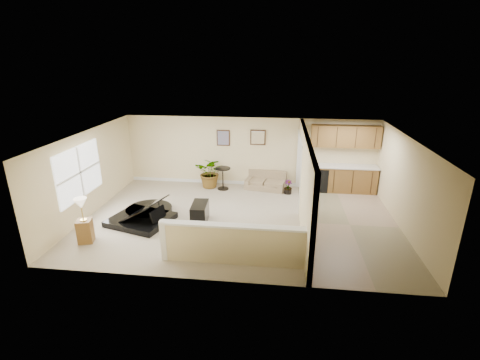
# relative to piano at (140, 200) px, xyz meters

# --- Properties ---
(floor) EXTENTS (9.00, 9.00, 0.00)m
(floor) POSITION_rel_piano_xyz_m (2.85, 0.37, -0.64)
(floor) COLOR #B5A98C
(floor) RESTS_ON ground
(back_wall) EXTENTS (9.00, 0.04, 2.50)m
(back_wall) POSITION_rel_piano_xyz_m (2.85, 3.37, 0.61)
(back_wall) COLOR beige
(back_wall) RESTS_ON floor
(front_wall) EXTENTS (9.00, 0.04, 2.50)m
(front_wall) POSITION_rel_piano_xyz_m (2.85, -2.63, 0.61)
(front_wall) COLOR beige
(front_wall) RESTS_ON floor
(left_wall) EXTENTS (0.04, 6.00, 2.50)m
(left_wall) POSITION_rel_piano_xyz_m (-1.65, 0.37, 0.61)
(left_wall) COLOR beige
(left_wall) RESTS_ON floor
(right_wall) EXTENTS (0.04, 6.00, 2.50)m
(right_wall) POSITION_rel_piano_xyz_m (7.35, 0.37, 0.61)
(right_wall) COLOR beige
(right_wall) RESTS_ON floor
(ceiling) EXTENTS (9.00, 6.00, 0.04)m
(ceiling) POSITION_rel_piano_xyz_m (2.85, 0.37, 1.86)
(ceiling) COLOR white
(ceiling) RESTS_ON back_wall
(kitchen_vinyl) EXTENTS (2.70, 6.00, 0.01)m
(kitchen_vinyl) POSITION_rel_piano_xyz_m (6.00, 0.37, -0.64)
(kitchen_vinyl) COLOR gray
(kitchen_vinyl) RESTS_ON floor
(interior_partition) EXTENTS (0.18, 5.99, 2.50)m
(interior_partition) POSITION_rel_piano_xyz_m (4.65, 0.62, 0.58)
(interior_partition) COLOR beige
(interior_partition) RESTS_ON floor
(pony_half_wall) EXTENTS (3.42, 0.22, 1.00)m
(pony_half_wall) POSITION_rel_piano_xyz_m (2.92, -1.93, -0.12)
(pony_half_wall) COLOR beige
(pony_half_wall) RESTS_ON floor
(left_window) EXTENTS (0.05, 2.15, 1.45)m
(left_window) POSITION_rel_piano_xyz_m (-1.64, -0.13, 0.81)
(left_window) COLOR white
(left_window) RESTS_ON left_wall
(wall_art_left) EXTENTS (0.48, 0.04, 0.58)m
(wall_art_left) POSITION_rel_piano_xyz_m (1.90, 3.34, 1.11)
(wall_art_left) COLOR #3A2515
(wall_art_left) RESTS_ON back_wall
(wall_mirror) EXTENTS (0.55, 0.04, 0.55)m
(wall_mirror) POSITION_rel_piano_xyz_m (3.15, 3.34, 1.16)
(wall_mirror) COLOR #3A2515
(wall_mirror) RESTS_ON back_wall
(kitchen_cabinets) EXTENTS (2.36, 0.65, 2.33)m
(kitchen_cabinets) POSITION_rel_piano_xyz_m (6.04, 3.10, 0.23)
(kitchen_cabinets) COLOR brown
(kitchen_cabinets) RESTS_ON floor
(piano) EXTENTS (2.19, 2.19, 1.53)m
(piano) POSITION_rel_piano_xyz_m (0.00, 0.00, 0.00)
(piano) COLOR black
(piano) RESTS_ON floor
(piano_bench) EXTENTS (0.48, 0.87, 0.56)m
(piano_bench) POSITION_rel_piano_xyz_m (1.73, 0.07, -0.36)
(piano_bench) COLOR black
(piano_bench) RESTS_ON floor
(loveseat) EXTENTS (1.53, 1.04, 0.80)m
(loveseat) POSITION_rel_piano_xyz_m (3.47, 3.06, -0.34)
(loveseat) COLOR #957A5F
(loveseat) RESTS_ON floor
(accent_table) EXTENTS (0.55, 0.55, 0.80)m
(accent_table) POSITION_rel_piano_xyz_m (1.96, 2.76, -0.13)
(accent_table) COLOR black
(accent_table) RESTS_ON floor
(palm_plant) EXTENTS (1.16, 1.04, 1.14)m
(palm_plant) POSITION_rel_piano_xyz_m (1.49, 2.90, -0.08)
(palm_plant) COLOR black
(palm_plant) RESTS_ON floor
(small_plant) EXTENTS (0.36, 0.36, 0.50)m
(small_plant) POSITION_rel_piano_xyz_m (4.27, 2.59, -0.43)
(small_plant) COLOR black
(small_plant) RESTS_ON floor
(lamp_stand) EXTENTS (0.44, 0.44, 1.21)m
(lamp_stand) POSITION_rel_piano_xyz_m (-0.93, -1.38, -0.13)
(lamp_stand) COLOR brown
(lamp_stand) RESTS_ON floor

